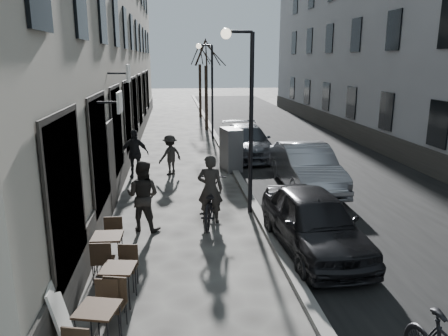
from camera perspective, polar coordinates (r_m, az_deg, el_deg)
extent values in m
cube|color=black|center=(23.00, 8.56, 3.14)|extent=(7.30, 60.00, 0.00)
cube|color=slate|center=(22.32, -0.53, 3.12)|extent=(0.25, 60.00, 0.12)
cylinder|color=black|center=(12.11, 3.56, 5.45)|extent=(0.12, 0.12, 5.00)
cylinder|color=black|center=(11.94, 2.01, 17.37)|extent=(0.70, 0.08, 0.08)
sphere|color=#FFF2CC|center=(11.89, 0.26, 17.15)|extent=(0.28, 0.28, 0.28)
cylinder|color=black|center=(23.95, -1.54, 9.76)|extent=(0.12, 0.12, 5.00)
cylinder|color=black|center=(23.86, -2.46, 15.74)|extent=(0.70, 0.08, 0.08)
sphere|color=#FFF2CC|center=(23.84, -3.33, 15.62)|extent=(0.28, 0.28, 0.28)
cylinder|color=black|center=(26.97, -2.33, 9.07)|extent=(0.20, 0.20, 3.90)
cylinder|color=black|center=(32.93, -3.13, 9.98)|extent=(0.20, 0.20, 3.90)
cube|color=black|center=(7.08, -16.20, -17.28)|extent=(0.71, 0.71, 0.04)
cylinder|color=black|center=(7.55, -17.03, -18.41)|extent=(0.02, 0.02, 0.68)
cylinder|color=black|center=(7.37, -13.34, -19.00)|extent=(0.02, 0.02, 0.68)
cube|color=black|center=(8.23, -13.65, -12.57)|extent=(0.65, 0.65, 0.04)
cylinder|color=black|center=(8.25, -15.63, -15.36)|extent=(0.02, 0.02, 0.66)
cylinder|color=black|center=(8.12, -12.28, -15.65)|extent=(0.02, 0.02, 0.66)
cylinder|color=black|center=(8.65, -14.64, -13.84)|extent=(0.02, 0.02, 0.66)
cylinder|color=black|center=(8.53, -11.46, -14.07)|extent=(0.02, 0.02, 0.66)
cube|color=black|center=(9.52, -15.00, -8.61)|extent=(0.63, 0.63, 0.04)
cylinder|color=black|center=(9.49, -16.67, -11.24)|extent=(0.02, 0.02, 0.70)
cylinder|color=black|center=(9.40, -13.59, -11.30)|extent=(0.02, 0.02, 0.70)
cylinder|color=black|center=(9.94, -16.06, -10.00)|extent=(0.02, 0.02, 0.70)
cylinder|color=black|center=(9.85, -13.13, -10.04)|extent=(0.02, 0.02, 0.70)
cube|color=silver|center=(7.26, -20.49, -17.83)|extent=(0.34, 0.69, 1.10)
cube|color=#59595B|center=(17.23, 0.92, 2.45)|extent=(0.83, 1.21, 1.67)
imported|color=black|center=(11.79, -1.81, -4.43)|extent=(1.18, 2.29, 1.14)
imported|color=#272421|center=(11.68, -1.82, -2.74)|extent=(0.76, 0.58, 1.87)
imported|color=black|center=(11.34, -10.55, -3.59)|extent=(1.08, 0.97, 1.84)
imported|color=black|center=(16.69, -7.05, 1.72)|extent=(1.13, 1.05, 1.53)
imported|color=black|center=(16.48, -11.63, 1.85)|extent=(1.08, 0.52, 1.80)
imported|color=black|center=(10.25, 11.65, -6.84)|extent=(1.89, 4.23, 1.41)
imported|color=#93959B|center=(15.04, 10.68, 0.14)|extent=(1.63, 4.57, 1.50)
imported|color=#363940|center=(19.70, 3.01, 3.49)|extent=(2.02, 4.81, 1.39)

